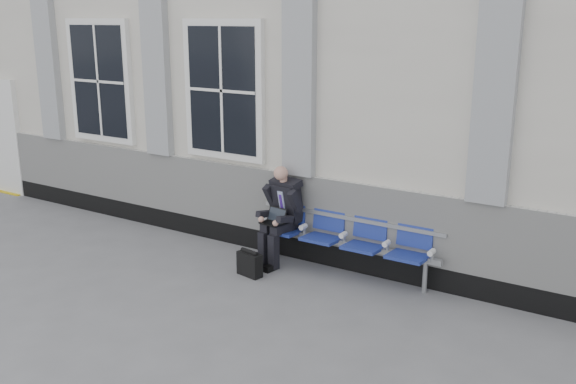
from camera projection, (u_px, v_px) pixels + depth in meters
The scene contains 5 objects.
ground at pixel (140, 268), 8.57m from camera, with size 70.00×70.00×0.00m, color slate.
station_building at pixel (281, 80), 10.82m from camera, with size 14.40×4.40×4.49m.
bench at pixel (346, 233), 8.26m from camera, with size 2.60×0.47×0.91m.
businessman at pixel (281, 211), 8.59m from camera, with size 0.55×0.74×1.35m.
briefcase at pixel (250, 264), 8.28m from camera, with size 0.37×0.21×0.36m.
Camera 1 is at (5.97, -5.68, 3.24)m, focal length 40.00 mm.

